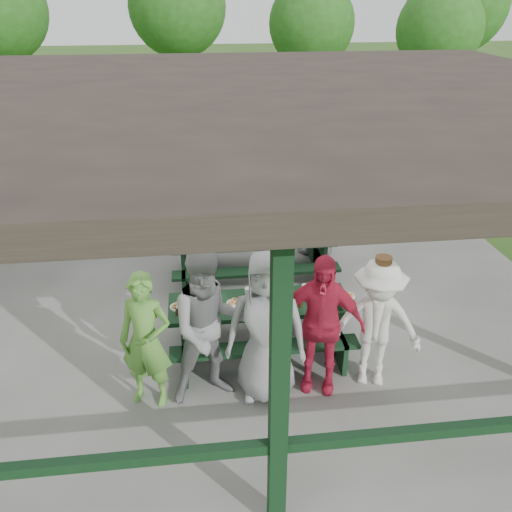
{
  "coord_description": "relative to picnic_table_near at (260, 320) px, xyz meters",
  "views": [
    {
      "loc": [
        -0.6,
        -7.16,
        4.49
      ],
      "look_at": [
        0.24,
        -0.3,
        1.07
      ],
      "focal_mm": 38.0,
      "sensor_mm": 36.0,
      "label": 1
    }
  ],
  "objects": [
    {
      "name": "ground",
      "position": [
        -0.18,
        1.2,
        -0.57
      ],
      "size": [
        90.0,
        90.0,
        0.0
      ],
      "primitive_type": "plane",
      "color": "#2E551A",
      "rests_on": "ground"
    },
    {
      "name": "concrete_slab",
      "position": [
        -0.18,
        1.2,
        -0.52
      ],
      "size": [
        10.0,
        8.0,
        0.1
      ],
      "primitive_type": "cube",
      "color": "slate",
      "rests_on": "ground"
    },
    {
      "name": "pavilion_structure",
      "position": [
        -0.18,
        1.2,
        2.6
      ],
      "size": [
        10.6,
        8.6,
        3.24
      ],
      "color": "black",
      "rests_on": "concrete_slab"
    },
    {
      "name": "picnic_table_near",
      "position": [
        0.0,
        0.0,
        0.0
      ],
      "size": [
        2.34,
        1.39,
        0.75
      ],
      "color": "black",
      "rests_on": "concrete_slab"
    },
    {
      "name": "picnic_table_far",
      "position": [
        0.14,
        2.0,
        0.01
      ],
      "size": [
        2.64,
        1.39,
        0.75
      ],
      "color": "black",
      "rests_on": "concrete_slab"
    },
    {
      "name": "table_setting",
      "position": [
        0.1,
        0.04,
        0.32
      ],
      "size": [
        2.42,
        0.45,
        0.1
      ],
      "color": "white",
      "rests_on": "picnic_table_near"
    },
    {
      "name": "contestant_green",
      "position": [
        -1.4,
        -0.82,
        0.37
      ],
      "size": [
        0.7,
        0.56,
        1.67
      ],
      "primitive_type": "imported",
      "rotation": [
        0.0,
        0.0,
        -0.3
      ],
      "color": "#5A9A39",
      "rests_on": "concrete_slab"
    },
    {
      "name": "contestant_grey_left",
      "position": [
        -0.68,
        -0.81,
        0.49
      ],
      "size": [
        1.06,
        0.9,
        1.92
      ],
      "primitive_type": "imported",
      "rotation": [
        0.0,
        0.0,
        0.21
      ],
      "color": "gray",
      "rests_on": "concrete_slab"
    },
    {
      "name": "contestant_grey_mid",
      "position": [
        -0.04,
        -0.88,
        0.47
      ],
      "size": [
        1.03,
        0.78,
        1.88
      ],
      "primitive_type": "imported",
      "rotation": [
        0.0,
        0.0,
        -0.21
      ],
      "color": "gray",
      "rests_on": "concrete_slab"
    },
    {
      "name": "contestant_red",
      "position": [
        0.61,
        -0.79,
        0.42
      ],
      "size": [
        1.12,
        0.73,
        1.78
      ],
      "primitive_type": "imported",
      "rotation": [
        0.0,
        0.0,
        -0.31
      ],
      "color": "#BE1F3D",
      "rests_on": "concrete_slab"
    },
    {
      "name": "contestant_white_fedora",
      "position": [
        1.29,
        -0.8,
        0.37
      ],
      "size": [
        1.2,
        0.89,
        1.72
      ],
      "rotation": [
        0.0,
        0.0,
        -0.28
      ],
      "color": "silver",
      "rests_on": "concrete_slab"
    },
    {
      "name": "spectator_lblue",
      "position": [
        -0.65,
        2.73,
        0.27
      ],
      "size": [
        1.43,
        0.68,
        1.48
      ],
      "primitive_type": "imported",
      "rotation": [
        0.0,
        0.0,
        3.33
      ],
      "color": "#8CB4D8",
      "rests_on": "concrete_slab"
    },
    {
      "name": "spectator_blue",
      "position": [
        -1.9,
        3.49,
        0.51
      ],
      "size": [
        0.84,
        0.7,
        1.96
      ],
      "primitive_type": "imported",
      "rotation": [
        0.0,
        0.0,
        2.77
      ],
      "color": "#394B95",
      "rests_on": "concrete_slab"
    },
    {
      "name": "spectator_grey",
      "position": [
        1.32,
        2.91,
        0.4
      ],
      "size": [
        0.86,
        0.68,
        1.74
      ],
      "primitive_type": "imported",
      "rotation": [
        0.0,
        0.0,
        3.12
      ],
      "color": "gray",
      "rests_on": "concrete_slab"
    },
    {
      "name": "pickup_truck",
      "position": [
        2.42,
        9.2,
        0.25
      ],
      "size": [
        6.22,
        3.62,
        1.63
      ],
      "primitive_type": "imported",
      "rotation": [
        0.0,
        0.0,
        1.41
      ],
      "color": "silver",
      "rests_on": "ground"
    },
    {
      "name": "farm_trailer",
      "position": [
        -0.92,
        10.07,
        0.1
      ],
      "size": [
        3.87,
        1.77,
        1.35
      ],
      "rotation": [
        0.0,
        0.0,
        0.02
      ],
      "color": "#19468E",
      "rests_on": "ground"
    },
    {
      "name": "tree_left",
      "position": [
        -1.0,
        16.5,
        3.3
      ],
      "size": [
        3.65,
        3.65,
        5.71
      ],
      "color": "#352115",
      "rests_on": "ground"
    },
    {
      "name": "tree_mid",
      "position": [
        3.85,
        15.16,
        2.75
      ],
      "size": [
        3.14,
        3.14,
        4.9
      ],
      "color": "#352115",
      "rests_on": "ground"
    },
    {
      "name": "tree_right",
      "position": [
        8.16,
        13.76,
        2.62
      ],
      "size": [
        3.02,
        3.02,
        4.72
      ],
      "color": "#352115",
      "rests_on": "ground"
    },
    {
      "name": "tree_far_right",
      "position": [
        9.5,
        15.47,
        3.42
      ],
      "size": [
        3.77,
        3.77,
        5.9
      ],
      "color": "#352115",
      "rests_on": "ground"
    }
  ]
}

